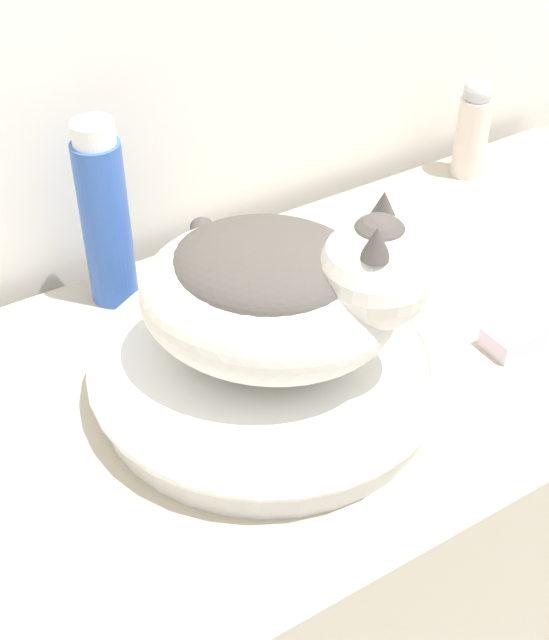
{
  "coord_description": "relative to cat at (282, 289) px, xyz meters",
  "views": [
    {
      "loc": [
        -0.38,
        -0.33,
        1.46
      ],
      "look_at": [
        -0.03,
        0.24,
        0.92
      ],
      "focal_mm": 50.0,
      "sensor_mm": 36.0,
      "label": 1
    }
  ],
  "objects": [
    {
      "name": "vanity_counter",
      "position": [
        0.02,
        0.02,
        -0.54
      ],
      "size": [
        1.29,
        0.53,
        0.82
      ],
      "color": "#B2A893",
      "rests_on": "ground_plane"
    },
    {
      "name": "sink_basin",
      "position": [
        -0.01,
        0.01,
        -0.1
      ],
      "size": [
        0.37,
        0.37,
        0.05
      ],
      "color": "silver",
      "rests_on": "vanity_counter"
    },
    {
      "name": "cat",
      "position": [
        0.0,
        0.0,
        0.0
      ],
      "size": [
        0.32,
        0.38,
        0.18
      ],
      "rotation": [
        0.0,
        0.0,
        5.53
      ],
      "color": "silver",
      "rests_on": "sink_basin"
    },
    {
      "name": "faucet",
      "position": [
        0.19,
        0.08,
        -0.06
      ],
      "size": [
        0.14,
        0.07,
        0.13
      ],
      "rotation": [
        0.0,
        0.0,
        -2.81
      ],
      "color": "silver",
      "rests_on": "vanity_counter"
    },
    {
      "name": "shampoo_bottle_tall",
      "position": [
        -0.08,
        0.24,
        -0.02
      ],
      "size": [
        0.05,
        0.05,
        0.22
      ],
      "color": "#335BB7",
      "rests_on": "vanity_counter"
    },
    {
      "name": "deodorant_stick",
      "position": [
        0.46,
        0.24,
        -0.06
      ],
      "size": [
        0.05,
        0.05,
        0.14
      ],
      "color": "silver",
      "rests_on": "vanity_counter"
    },
    {
      "name": "soap_bar",
      "position": [
        0.25,
        -0.08,
        -0.12
      ],
      "size": [
        0.06,
        0.04,
        0.02
      ],
      "color": "silver",
      "rests_on": "vanity_counter"
    }
  ]
}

